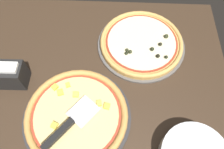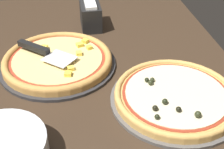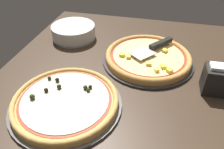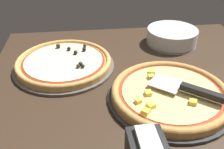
{
  "view_description": "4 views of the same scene",
  "coord_description": "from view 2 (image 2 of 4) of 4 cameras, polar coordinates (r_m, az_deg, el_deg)",
  "views": [
    {
      "loc": [
        16.31,
        -32.88,
        78.33
      ],
      "look_at": [
        14.47,
        9.66,
        3.0
      ],
      "focal_mm": 35.0,
      "sensor_mm": 36.0,
      "label": 1
    },
    {
      "loc": [
        94.28,
        -2.0,
        59.79
      ],
      "look_at": [
        14.47,
        9.66,
        3.0
      ],
      "focal_mm": 50.0,
      "sensor_mm": 36.0,
      "label": 2
    },
    {
      "loc": [
        -1.21,
        74.96,
        54.19
      ],
      "look_at": [
        14.47,
        9.66,
        3.0
      ],
      "focal_mm": 35.0,
      "sensor_mm": 36.0,
      "label": 3
    },
    {
      "loc": [
        -61.76,
        18.75,
        51.52
      ],
      "look_at": [
        14.47,
        9.66,
        3.0
      ],
      "focal_mm": 42.0,
      "sensor_mm": 36.0,
      "label": 4
    }
  ],
  "objects": [
    {
      "name": "pizza_pan_front",
      "position": [
        1.1,
        -9.82,
        1.8
      ],
      "size": [
        39.81,
        39.81,
        1.0
      ],
      "primitive_type": "cylinder",
      "color": "#2D2D30",
      "rests_on": "ground_plane"
    },
    {
      "name": "serving_spatula",
      "position": [
        1.1,
        -13.09,
        4.42
      ],
      "size": [
        18.57,
        20.87,
        2.0
      ],
      "color": "silver",
      "rests_on": "pizza_front"
    },
    {
      "name": "pizza_back",
      "position": [
        0.93,
        11.56,
        -3.69
      ],
      "size": [
        36.13,
        36.13,
        3.99
      ],
      "color": "tan",
      "rests_on": "pizza_pan_back"
    },
    {
      "name": "ground_plane",
      "position": [
        1.13,
        -5.94,
        1.79
      ],
      "size": [
        124.5,
        107.85,
        3.6
      ],
      "primitive_type": "cube",
      "color": "#38281C"
    },
    {
      "name": "pizza_pan_back",
      "position": [
        0.94,
        11.43,
        -4.57
      ],
      "size": [
        38.44,
        38.44,
        1.0
      ],
      "primitive_type": "cylinder",
      "color": "#565451",
      "rests_on": "ground_plane"
    },
    {
      "name": "napkin_holder",
      "position": [
        1.32,
        -3.94,
        10.74
      ],
      "size": [
        13.97,
        8.28,
        11.31
      ],
      "color": "black",
      "rests_on": "ground_plane"
    },
    {
      "name": "pizza_front",
      "position": [
        1.08,
        -9.9,
        2.67
      ],
      "size": [
        37.43,
        37.43,
        3.4
      ],
      "color": "#C68E47",
      "rests_on": "pizza_pan_front"
    }
  ]
}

